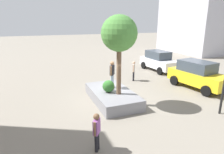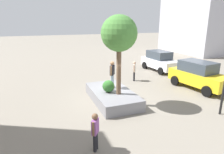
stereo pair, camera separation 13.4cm
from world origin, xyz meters
TOP-DOWN VIEW (x-y plane):
  - ground_plane at (0.00, 0.00)m, footprint 120.00×120.00m
  - planter_ledge at (0.37, -0.10)m, footprint 4.38×2.34m
  - plaza_tree at (0.99, 0.08)m, footprint 2.03×2.03m
  - boxwood_shrub at (0.47, -0.37)m, footprint 0.74×0.74m
  - skateboard at (-0.19, 0.13)m, footprint 0.81×0.55m
  - skateboarder at (-0.19, 0.13)m, footprint 0.48×0.43m
  - police_car at (-5.31, 7.17)m, footprint 4.35×2.21m
  - taxi_cab at (0.35, 6.76)m, footprint 4.60×2.56m
  - passerby_with_bag at (4.77, -2.45)m, footprint 0.46×0.39m
  - pedestrian_crossing at (-3.05, 3.18)m, footprint 0.50×0.39m

SIDE VIEW (x-z plane):
  - ground_plane at x=0.00m, z-range 0.00..0.00m
  - planter_ledge at x=0.37m, z-range 0.00..0.68m
  - skateboard at x=-0.19m, z-range 0.70..0.77m
  - passerby_with_bag at x=4.77m, z-range 0.12..1.70m
  - pedestrian_crossing at x=-3.05m, z-range 0.13..1.80m
  - police_car at x=-5.31m, z-range 0.02..1.99m
  - taxi_cab at x=0.35m, z-range 0.02..2.05m
  - boxwood_shrub at x=0.47m, z-range 0.68..1.41m
  - skateboarder at x=-0.19m, z-range 0.88..2.58m
  - plaza_tree at x=0.99m, z-range 1.89..6.47m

